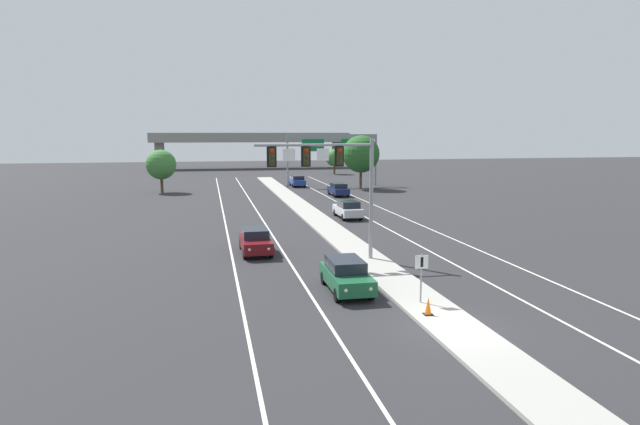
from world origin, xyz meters
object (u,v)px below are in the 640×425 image
at_px(car_receding_navy, 338,189).
at_px(traffic_cone_median_nose, 428,306).
at_px(tree_far_right_a, 334,158).
at_px(car_oncoming_darkred, 255,241).
at_px(car_receding_blue, 297,181).
at_px(median_sign_post, 421,271).
at_px(car_receding_silver, 348,209).
at_px(tree_far_left_c, 161,165).
at_px(highway_sign_gantry, 332,143).
at_px(tree_far_right_c, 361,154).
at_px(overhead_signal_mast, 331,170).
at_px(car_oncoming_green, 346,275).

distance_m(car_receding_navy, traffic_cone_median_nose, 43.94).
relative_size(traffic_cone_median_nose, tree_far_right_a, 0.16).
height_order(car_oncoming_darkred, car_receding_blue, same).
distance_m(median_sign_post, car_receding_silver, 25.08).
xyz_separation_m(car_receding_blue, tree_far_left_c, (-18.39, -4.41, 2.78)).
xyz_separation_m(highway_sign_gantry, tree_far_right_a, (5.55, 22.34, -3.13)).
xyz_separation_m(car_receding_blue, tree_far_right_a, (10.56, 21.68, 2.22)).
bearing_deg(car_oncoming_darkred, car_receding_navy, 66.87).
relative_size(car_receding_silver, traffic_cone_median_nose, 6.05).
distance_m(car_receding_silver, traffic_cone_median_nose, 26.72).
relative_size(car_receding_blue, tree_far_right_c, 0.61).
relative_size(median_sign_post, tree_far_left_c, 0.40).
relative_size(overhead_signal_mast, tree_far_right_a, 1.54).
xyz_separation_m(median_sign_post, tree_far_left_c, (-15.01, 50.03, 2.02)).
bearing_deg(tree_far_left_c, median_sign_post, -73.30).
height_order(tree_far_left_c, tree_far_right_c, tree_far_right_c).
height_order(car_oncoming_green, tree_far_left_c, tree_far_left_c).
relative_size(car_oncoming_darkred, car_receding_silver, 1.00).
distance_m(highway_sign_gantry, tree_far_right_a, 23.23).
relative_size(car_receding_silver, highway_sign_gantry, 0.34).
xyz_separation_m(car_receding_silver, tree_far_right_c, (8.14, 24.24, 3.96)).
height_order(car_receding_silver, tree_far_right_a, tree_far_right_a).
xyz_separation_m(car_receding_blue, traffic_cone_median_nose, (-3.71, -56.06, -0.31)).
bearing_deg(car_oncoming_darkred, car_oncoming_green, -69.01).
height_order(median_sign_post, car_receding_silver, median_sign_post).
relative_size(median_sign_post, traffic_cone_median_nose, 2.97).
xyz_separation_m(overhead_signal_mast, highway_sign_gantry, (10.49, 45.06, 0.68)).
bearing_deg(tree_far_right_a, tree_far_right_c, -95.60).
xyz_separation_m(car_receding_navy, traffic_cone_median_nose, (-6.71, -43.43, -0.31)).
relative_size(car_oncoming_darkred, car_receding_navy, 1.00).
xyz_separation_m(car_receding_silver, tree_far_right_a, (10.79, 51.25, 2.22)).
bearing_deg(car_receding_blue, car_receding_silver, -90.44).
xyz_separation_m(traffic_cone_median_nose, tree_far_right_a, (14.27, 77.74, 2.53)).
bearing_deg(median_sign_post, tree_far_right_a, 79.62).
xyz_separation_m(median_sign_post, car_oncoming_green, (-2.71, 2.82, -0.77)).
bearing_deg(median_sign_post, tree_far_left_c, 106.70).
bearing_deg(median_sign_post, car_receding_silver, 82.78).
bearing_deg(tree_far_right_c, median_sign_post, -102.95).
bearing_deg(tree_far_left_c, tree_far_right_a, 42.03).
xyz_separation_m(median_sign_post, car_receding_navy, (6.38, 41.81, -0.77)).
height_order(car_receding_silver, highway_sign_gantry, highway_sign_gantry).
bearing_deg(car_receding_navy, car_receding_blue, 103.35).
relative_size(car_oncoming_green, tree_far_right_a, 0.96).
bearing_deg(traffic_cone_median_nose, tree_far_right_a, 79.60).
bearing_deg(car_oncoming_green, car_receding_silver, 75.12).
bearing_deg(car_receding_navy, highway_sign_gantry, 80.48).
bearing_deg(traffic_cone_median_nose, tree_far_left_c, 105.87).
height_order(car_receding_silver, tree_far_left_c, tree_far_left_c).
distance_m(car_oncoming_green, tree_far_left_c, 48.86).
distance_m(car_oncoming_green, car_receding_blue, 51.97).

